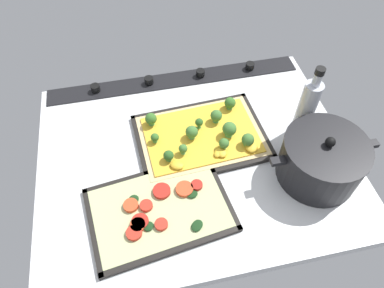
% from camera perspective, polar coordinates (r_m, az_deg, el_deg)
% --- Properties ---
extents(ground_plane, '(0.84, 0.67, 0.03)m').
position_cam_1_polar(ground_plane, '(0.96, 0.50, -2.09)').
color(ground_plane, silver).
extents(stove_control_panel, '(0.80, 0.07, 0.03)m').
position_cam_1_polar(stove_control_panel, '(1.15, -2.77, 10.48)').
color(stove_control_panel, black).
rests_on(stove_control_panel, ground_plane).
extents(baking_tray_front, '(0.37, 0.27, 0.01)m').
position_cam_1_polar(baking_tray_front, '(0.98, 1.45, 1.03)').
color(baking_tray_front, black).
rests_on(baking_tray_front, ground_plane).
extents(broccoli_pizza, '(0.34, 0.25, 0.06)m').
position_cam_1_polar(broccoli_pizza, '(0.97, 1.82, 1.53)').
color(broccoli_pizza, '#D3B77F').
rests_on(broccoli_pizza, baking_tray_front).
extents(baking_tray_back, '(0.36, 0.27, 0.01)m').
position_cam_1_polar(baking_tray_back, '(0.86, -5.26, -10.65)').
color(baking_tray_back, black).
rests_on(baking_tray_back, ground_plane).
extents(veggie_pizza_back, '(0.33, 0.24, 0.02)m').
position_cam_1_polar(veggie_pizza_back, '(0.86, -5.37, -10.44)').
color(veggie_pizza_back, '#B6BE85').
rests_on(veggie_pizza_back, baking_tray_back).
extents(cooking_pot, '(0.28, 0.21, 0.14)m').
position_cam_1_polar(cooking_pot, '(0.92, 20.25, -2.45)').
color(cooking_pot, black).
rests_on(cooking_pot, ground_plane).
extents(oil_bottle, '(0.05, 0.05, 0.24)m').
position_cam_1_polar(oil_bottle, '(0.97, 18.01, 5.35)').
color(oil_bottle, '#B7BCC6').
rests_on(oil_bottle, ground_plane).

